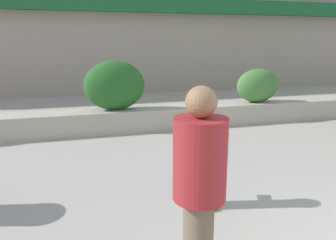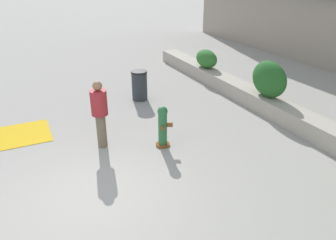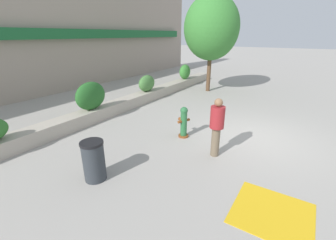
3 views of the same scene
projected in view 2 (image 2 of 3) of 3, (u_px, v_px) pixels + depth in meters
The scene contains 8 objects.
ground_plane at pixel (92, 197), 6.48m from camera, with size 120.00×120.00×0.00m, color #9E9991.
planter_wall_low at pixel (315, 128), 8.71m from camera, with size 18.00×0.70×0.50m, color #ADA393.
hedge_bush_0 at pixel (206, 59), 13.01m from camera, with size 1.18×0.65×0.71m, color #2D6B28.
hedge_bush_1 at pixel (269, 79), 9.96m from camera, with size 1.36×0.61×1.11m, color #235B23.
fire_hydrant at pixel (163, 126), 8.14m from camera, with size 0.47×0.48×1.08m.
pedestrian at pixel (100, 110), 7.94m from camera, with size 0.52×0.52×1.73m.
tactile_warning_pad at pixel (22, 134), 8.92m from camera, with size 1.48×1.48×0.01m, color gold.
trash_bin at pixel (139, 85), 11.11m from camera, with size 0.55×0.55×1.01m.
Camera 2 is at (5.38, -0.87, 4.12)m, focal length 35.00 mm.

